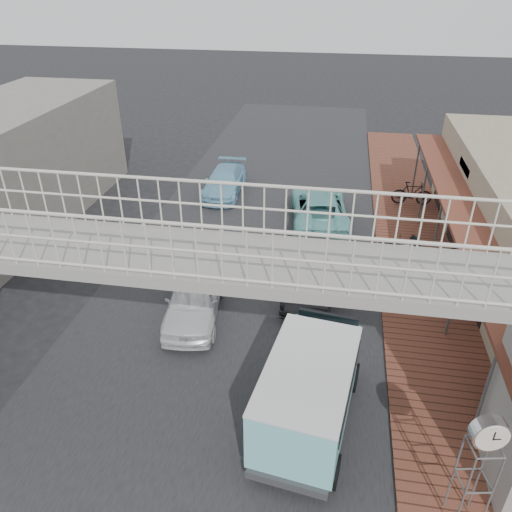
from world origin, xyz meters
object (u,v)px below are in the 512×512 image
at_px(angkot_far, 224,181).
at_px(white_hatchback, 194,297).
at_px(angkot_van, 310,385).
at_px(dark_sedan, 315,274).
at_px(motorcycle_near, 387,247).
at_px(angkot_curb, 319,208).
at_px(arrow_sign, 419,252).
at_px(street_clock, 488,438).
at_px(motorcycle_far, 412,193).

bearing_deg(angkot_far, white_hatchback, -83.12).
height_order(angkot_far, angkot_van, angkot_van).
bearing_deg(dark_sedan, motorcycle_near, 52.21).
xyz_separation_m(angkot_curb, arrow_sign, (3.37, -6.30, 1.62)).
relative_size(street_clock, arrow_sign, 1.06).
relative_size(dark_sedan, motorcycle_near, 2.50).
xyz_separation_m(motorcycle_far, street_clock, (-0.48, -16.16, 1.87)).
height_order(angkot_van, motorcycle_far, angkot_van).
relative_size(motorcycle_near, arrow_sign, 0.64).
bearing_deg(angkot_curb, angkot_far, -35.50).
distance_m(dark_sedan, angkot_curb, 5.55).
xyz_separation_m(white_hatchback, angkot_van, (4.04, -3.99, 0.67)).
bearing_deg(white_hatchback, motorcycle_far, 45.16).
bearing_deg(motorcycle_near, motorcycle_far, -16.11).
relative_size(motorcycle_near, street_clock, 0.60).
xyz_separation_m(street_clock, arrow_sign, (-0.41, 7.29, -0.20)).
relative_size(angkot_far, motorcycle_far, 2.28).
xyz_separation_m(motorcycle_near, street_clock, (0.98, -10.79, 1.98)).
bearing_deg(motorcycle_near, dark_sedan, 135.36).
bearing_deg(angkot_van, angkot_curb, 100.04).
bearing_deg(motorcycle_far, white_hatchback, 140.85).
height_order(white_hatchback, angkot_far, white_hatchback).
bearing_deg(dark_sedan, arrow_sign, -7.32).
bearing_deg(white_hatchback, angkot_curb, 57.44).
relative_size(white_hatchback, motorcycle_near, 2.35).
relative_size(angkot_curb, angkot_far, 1.20).
bearing_deg(motorcycle_near, angkot_van, 163.89).
bearing_deg(motorcycle_near, white_hatchback, 125.85).
relative_size(angkot_far, angkot_van, 0.93).
xyz_separation_m(motorcycle_far, arrow_sign, (-0.89, -8.87, 1.68)).
bearing_deg(street_clock, dark_sedan, 103.09).
bearing_deg(street_clock, angkot_van, 138.29).
bearing_deg(street_clock, angkot_curb, 94.47).
bearing_deg(angkot_curb, angkot_van, 84.59).
xyz_separation_m(angkot_far, motorcycle_far, (9.20, -0.06, 0.04)).
bearing_deg(motorcycle_far, motorcycle_near, 163.44).
bearing_deg(angkot_van, motorcycle_near, 82.81).
height_order(motorcycle_near, arrow_sign, arrow_sign).
xyz_separation_m(white_hatchback, angkot_far, (-1.32, 10.23, -0.08)).
distance_m(white_hatchback, dark_sedan, 4.32).
distance_m(white_hatchback, street_clock, 9.70).
xyz_separation_m(white_hatchback, arrow_sign, (6.99, 1.30, 1.64)).
relative_size(white_hatchback, motorcycle_far, 2.20).
bearing_deg(dark_sedan, white_hatchback, -145.66).
distance_m(street_clock, arrow_sign, 7.30).
height_order(angkot_far, street_clock, street_clock).
xyz_separation_m(angkot_far, street_clock, (8.72, -16.22, 1.92)).
relative_size(angkot_van, motorcycle_near, 2.63).
distance_m(dark_sedan, angkot_van, 6.09).
distance_m(motorcycle_far, arrow_sign, 9.07).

